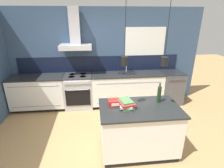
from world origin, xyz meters
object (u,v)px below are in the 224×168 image
Objects in this scene: oven_range at (79,91)px; dishwasher at (170,87)px; bottle_on_island at (159,94)px; red_supply_box at (115,102)px; book_stack at (126,104)px.

dishwasher is at bearing 0.09° from oven_range.
bottle_on_island is 0.81m from red_supply_box.
red_supply_box is at bearing 151.91° from book_stack.
book_stack is at bearing -131.75° from dishwasher.
bottle_on_island reaches higher than red_supply_box.
bottle_on_island is at bearing -47.51° from oven_range.
dishwasher is at bearing 59.05° from bottle_on_island.
oven_range is at bearing 117.40° from book_stack.
red_supply_box is at bearing -66.06° from oven_range.
book_stack is 0.20m from red_supply_box.
red_supply_box is (-0.80, -0.03, -0.10)m from bottle_on_island.
bottle_on_island is at bearing -120.95° from dishwasher.
dishwasher is 2.54× the size of book_stack.
dishwasher is 2.59m from red_supply_box.
book_stack reaches higher than oven_range.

